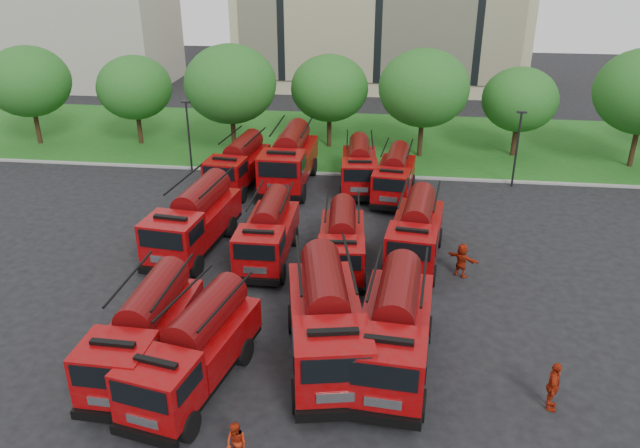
# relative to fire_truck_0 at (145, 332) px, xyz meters

# --- Properties ---
(ground) EXTENTS (140.00, 140.00, 0.00)m
(ground) POSITION_rel_fire_truck_0_xyz_m (5.03, 4.08, -1.62)
(ground) COLOR black
(ground) RESTS_ON ground
(lawn) EXTENTS (70.00, 16.00, 0.12)m
(lawn) POSITION_rel_fire_truck_0_xyz_m (5.03, 30.08, -1.56)
(lawn) COLOR #174D14
(lawn) RESTS_ON ground
(curb) EXTENTS (70.00, 0.30, 0.14)m
(curb) POSITION_rel_fire_truck_0_xyz_m (5.03, 21.98, -1.55)
(curb) COLOR gray
(curb) RESTS_ON ground
(side_building) EXTENTS (18.00, 12.00, 10.00)m
(side_building) POSITION_rel_fire_truck_0_xyz_m (-24.97, 48.08, 3.38)
(side_building) COLOR #A39D90
(side_building) RESTS_ON ground
(tree_0) EXTENTS (6.30, 6.30, 7.70)m
(tree_0) POSITION_rel_fire_truck_0_xyz_m (-18.97, 26.08, 3.40)
(tree_0) COLOR #382314
(tree_0) RESTS_ON ground
(tree_1) EXTENTS (5.71, 5.71, 6.98)m
(tree_1) POSITION_rel_fire_truck_0_xyz_m (-10.97, 27.08, 2.93)
(tree_1) COLOR #382314
(tree_1) RESTS_ON ground
(tree_2) EXTENTS (6.72, 6.72, 8.22)m
(tree_2) POSITION_rel_fire_truck_0_xyz_m (-2.97, 25.58, 3.73)
(tree_2) COLOR #382314
(tree_2) RESTS_ON ground
(tree_3) EXTENTS (5.88, 5.88, 7.19)m
(tree_3) POSITION_rel_fire_truck_0_xyz_m (4.03, 28.08, 3.06)
(tree_3) COLOR #382314
(tree_3) RESTS_ON ground
(tree_4) EXTENTS (6.55, 6.55, 8.01)m
(tree_4) POSITION_rel_fire_truck_0_xyz_m (11.03, 26.58, 3.60)
(tree_4) COLOR #382314
(tree_4) RESTS_ON ground
(tree_5) EXTENTS (5.46, 5.46, 6.68)m
(tree_5) POSITION_rel_fire_truck_0_xyz_m (18.03, 27.58, 2.73)
(tree_5) COLOR #382314
(tree_5) RESTS_ON ground
(lamp_post_0) EXTENTS (0.60, 0.25, 5.11)m
(lamp_post_0) POSITION_rel_fire_truck_0_xyz_m (-4.97, 21.28, 1.27)
(lamp_post_0) COLOR black
(lamp_post_0) RESTS_ON ground
(lamp_post_1) EXTENTS (0.60, 0.25, 5.11)m
(lamp_post_1) POSITION_rel_fire_truck_0_xyz_m (17.03, 21.28, 1.27)
(lamp_post_1) COLOR black
(lamp_post_1) RESTS_ON ground
(fire_truck_0) EXTENTS (2.78, 7.16, 3.22)m
(fire_truck_0) POSITION_rel_fire_truck_0_xyz_m (0.00, 0.00, 0.00)
(fire_truck_0) COLOR black
(fire_truck_0) RESTS_ON ground
(fire_truck_1) EXTENTS (3.79, 7.32, 3.18)m
(fire_truck_1) POSITION_rel_fire_truck_0_xyz_m (2.19, -0.83, -0.02)
(fire_truck_1) COLOR black
(fire_truck_1) RESTS_ON ground
(fire_truck_2) EXTENTS (4.16, 8.27, 3.60)m
(fire_truck_2) POSITION_rel_fire_truck_0_xyz_m (6.81, 1.32, 0.19)
(fire_truck_2) COLOR black
(fire_truck_2) RESTS_ON ground
(fire_truck_3) EXTENTS (3.26, 7.74, 3.44)m
(fire_truck_3) POSITION_rel_fire_truck_0_xyz_m (9.41, 1.19, 0.11)
(fire_truck_3) COLOR black
(fire_truck_3) RESTS_ON ground
(fire_truck_4) EXTENTS (3.47, 7.79, 3.43)m
(fire_truck_4) POSITION_rel_fire_truck_0_xyz_m (-1.13, 9.88, 0.10)
(fire_truck_4) COLOR black
(fire_truck_4) RESTS_ON ground
(fire_truck_5) EXTENTS (2.48, 6.66, 3.03)m
(fire_truck_5) POSITION_rel_fire_truck_0_xyz_m (2.92, 9.29, -0.10)
(fire_truck_5) COLOR black
(fire_truck_5) RESTS_ON ground
(fire_truck_6) EXTENTS (2.69, 6.51, 2.90)m
(fire_truck_6) POSITION_rel_fire_truck_0_xyz_m (6.73, 8.80, -0.16)
(fire_truck_6) COLOR black
(fire_truck_6) RESTS_ON ground
(fire_truck_7) EXTENTS (3.19, 7.12, 3.13)m
(fire_truck_7) POSITION_rel_fire_truck_0_xyz_m (10.38, 10.19, -0.05)
(fire_truck_7) COLOR black
(fire_truck_7) RESTS_ON ground
(fire_truck_8) EXTENTS (3.15, 7.10, 3.13)m
(fire_truck_8) POSITION_rel_fire_truck_0_xyz_m (-0.99, 19.05, -0.05)
(fire_truck_8) COLOR black
(fire_truck_8) RESTS_ON ground
(fire_truck_9) EXTENTS (3.04, 8.03, 3.63)m
(fire_truck_9) POSITION_rel_fire_truck_0_xyz_m (2.29, 19.75, 0.21)
(fire_truck_9) COLOR black
(fire_truck_9) RESTS_ON ground
(fire_truck_10) EXTENTS (2.74, 6.64, 2.96)m
(fire_truck_10) POSITION_rel_fire_truck_0_xyz_m (6.89, 19.86, -0.13)
(fire_truck_10) COLOR black
(fire_truck_10) RESTS_ON ground
(fire_truck_11) EXTENTS (2.83, 6.54, 2.89)m
(fire_truck_11) POSITION_rel_fire_truck_0_xyz_m (9.21, 18.54, -0.17)
(fire_truck_11) COLOR black
(fire_truck_11) RESTS_ON ground
(firefighter_0) EXTENTS (0.60, 0.47, 1.52)m
(firefighter_0) POSITION_rel_fire_truck_0_xyz_m (7.62, -0.74, -1.62)
(firefighter_0) COLOR #98200B
(firefighter_0) RESTS_ON ground
(firefighter_2) EXTENTS (0.91, 1.26, 1.94)m
(firefighter_2) POSITION_rel_fire_truck_0_xyz_m (15.01, -0.55, -1.62)
(firefighter_2) COLOR #98200B
(firefighter_2) RESTS_ON ground
(firefighter_3) EXTENTS (1.08, 0.88, 1.49)m
(firefighter_3) POSITION_rel_fire_truck_0_xyz_m (9.75, -1.30, -1.62)
(firefighter_3) COLOR black
(firefighter_3) RESTS_ON ground
(firefighter_4) EXTENTS (0.96, 0.88, 1.64)m
(firefighter_4) POSITION_rel_fire_truck_0_xyz_m (-1.86, 7.20, -1.62)
(firefighter_4) COLOR black
(firefighter_4) RESTS_ON ground
(firefighter_5) EXTENTS (1.75, 1.48, 1.76)m
(firefighter_5) POSITION_rel_fire_truck_0_xyz_m (12.63, 8.67, -1.62)
(firefighter_5) COLOR #98200B
(firefighter_5) RESTS_ON ground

